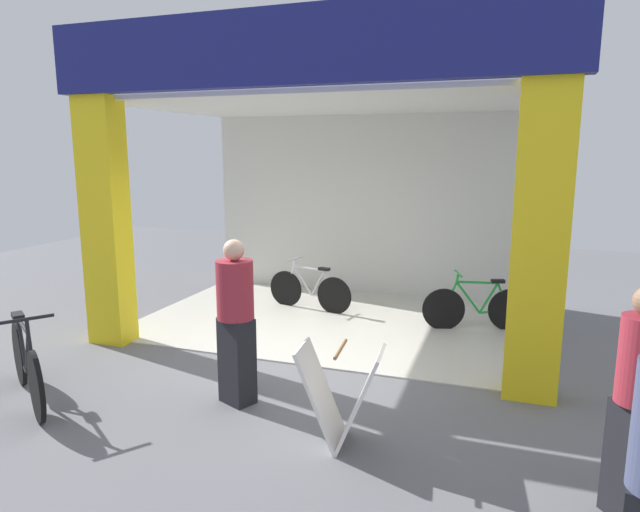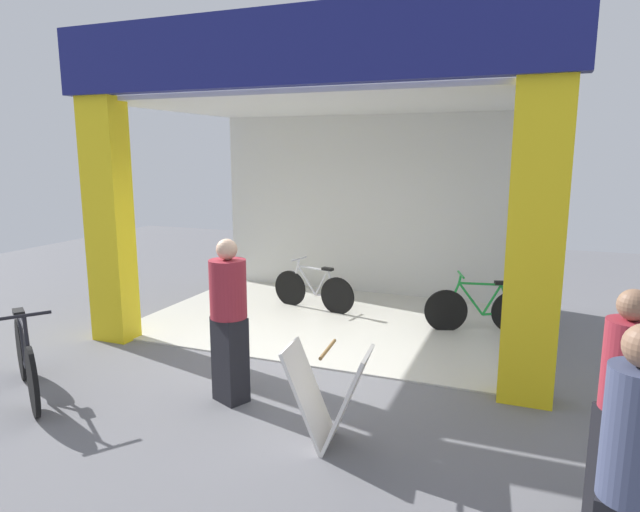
% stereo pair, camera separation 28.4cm
% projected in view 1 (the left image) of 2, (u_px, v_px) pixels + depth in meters
% --- Properties ---
extents(ground_plane, '(19.40, 19.40, 0.00)m').
position_uv_depth(ground_plane, '(295.00, 365.00, 6.55)').
color(ground_plane, slate).
rests_on(ground_plane, ground).
extents(shop_facade, '(5.90, 3.95, 3.95)m').
position_uv_depth(shop_facade, '(341.00, 179.00, 7.84)').
color(shop_facade, beige).
rests_on(shop_facade, ground).
extents(bicycle_inside_0, '(1.46, 0.42, 0.81)m').
position_uv_depth(bicycle_inside_0, '(310.00, 290.00, 8.77)').
color(bicycle_inside_0, black).
rests_on(bicycle_inside_0, ground).
extents(bicycle_inside_1, '(1.46, 0.53, 0.83)m').
position_uv_depth(bicycle_inside_1, '(477.00, 307.00, 7.77)').
color(bicycle_inside_1, black).
rests_on(bicycle_inside_1, ground).
extents(bicycle_parked_0, '(1.44, 1.04, 0.96)m').
position_uv_depth(bicycle_parked_0, '(27.00, 365.00, 5.55)').
color(bicycle_parked_0, black).
rests_on(bicycle_parked_0, ground).
extents(sandwich_board_sign, '(0.75, 0.52, 0.88)m').
position_uv_depth(sandwich_board_sign, '(340.00, 396.00, 4.70)').
color(sandwich_board_sign, silver).
rests_on(sandwich_board_sign, ground).
extents(pedestrian_1, '(0.48, 0.48, 1.66)m').
position_uv_depth(pedestrian_1, '(236.00, 320.00, 5.43)').
color(pedestrian_1, black).
rests_on(pedestrian_1, ground).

